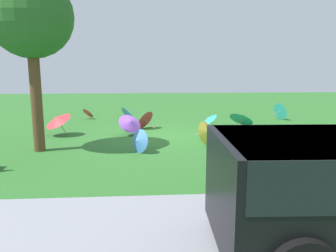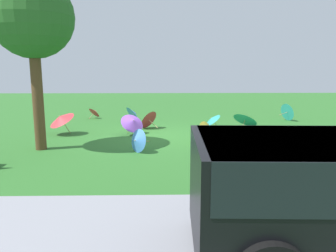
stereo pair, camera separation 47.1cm
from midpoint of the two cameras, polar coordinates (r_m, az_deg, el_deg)
name	(u,v)px [view 2 (the right image)]	position (r m, az deg, el deg)	size (l,w,h in m)	color
ground	(157,135)	(11.56, -0.75, -1.66)	(40.00, 40.00, 0.00)	#2D6B28
road_strip	(151,251)	(4.55, 0.17, -21.14)	(40.00, 3.79, 0.01)	gray
shade_tree	(32,18)	(10.04, -21.55, 17.23)	(2.31, 2.31, 4.93)	brown
parasol_blue_0	(137,141)	(9.18, -4.06, -2.60)	(0.67, 0.69, 0.69)	tan
parasol_purple_0	(133,122)	(11.60, -5.09, 0.72)	(1.09, 1.06, 0.83)	tan
parasol_yellow_0	(207,133)	(10.22, 8.22, -1.18)	(0.73, 0.78, 0.75)	tan
parasol_red_0	(95,112)	(15.79, -11.93, 2.46)	(0.76, 0.76, 0.57)	tan
parasol_teal_1	(212,119)	(12.69, 8.83, 1.20)	(0.70, 0.75, 0.67)	tan
parasol_red_1	(148,119)	(12.86, -2.58, 1.26)	(0.91, 0.96, 0.76)	tan
parasol_red_2	(61,118)	(12.11, -17.33, 1.29)	(1.30, 1.30, 0.91)	tan
parasol_teal_2	(289,112)	(15.88, 21.30, 2.37)	(0.82, 0.87, 0.82)	tan
parasol_teal_3	(246,118)	(12.90, 14.57, 1.32)	(1.27, 1.27, 0.80)	tan
parasol_blue_1	(134,114)	(14.31, -5.07, 2.16)	(0.92, 1.01, 0.78)	tan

